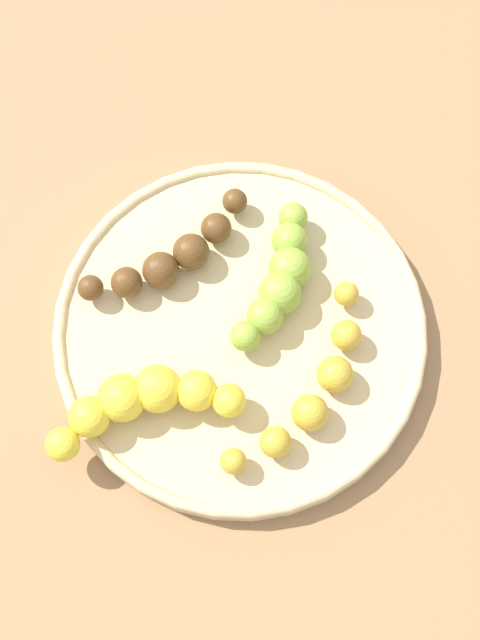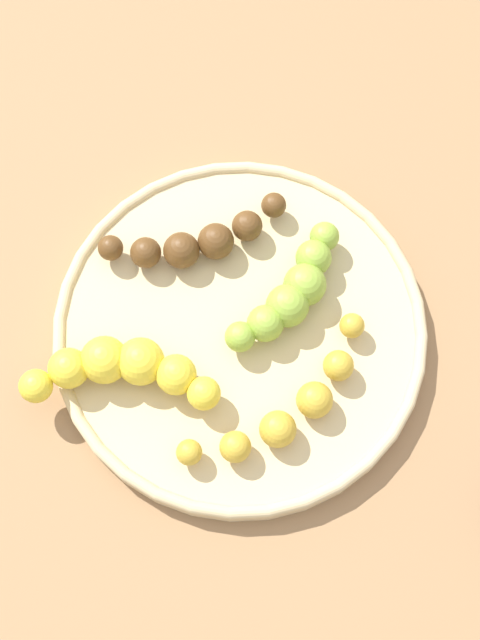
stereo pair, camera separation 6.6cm
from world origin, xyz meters
The scene contains 6 objects.
ground_plane centered at (0.00, 0.00, 0.00)m, with size 2.40×2.40×0.00m, color #936D47.
fruit_bowl centered at (0.00, 0.00, 0.01)m, with size 0.30×0.30×0.02m.
banana_yellow centered at (-0.03, -0.09, 0.04)m, with size 0.12×0.12×0.04m.
banana_spotted centered at (0.08, -0.02, 0.03)m, with size 0.06×0.18×0.03m.
banana_green centered at (0.01, 0.05, 0.04)m, with size 0.05×0.13×0.03m.
banana_overripe centered at (-0.07, 0.02, 0.03)m, with size 0.08×0.14×0.03m.
Camera 2 is at (0.16, -0.14, 0.66)m, focal length 47.96 mm.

